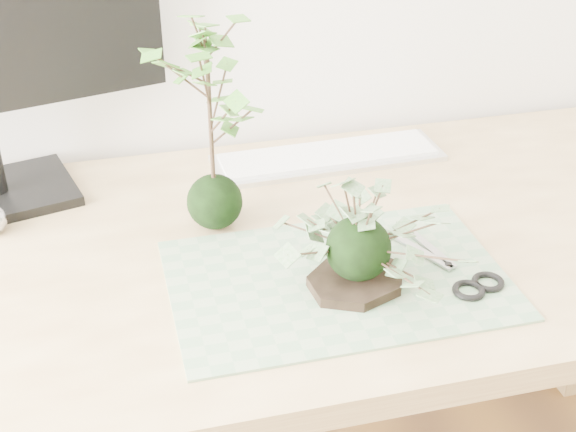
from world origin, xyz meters
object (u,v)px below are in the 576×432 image
object	(u,v)px
desk	(324,283)
keyboard	(328,157)
maple_kokedama	(208,73)
ivy_kokedama	(360,222)

from	to	relation	value
desk	keyboard	distance (m)	0.27
desk	maple_kokedama	xyz separation A→B (m)	(-0.16, 0.07, 0.34)
desk	keyboard	xyz separation A→B (m)	(0.08, 0.24, 0.10)
desk	ivy_kokedama	xyz separation A→B (m)	(0.00, -0.14, 0.19)
ivy_kokedama	maple_kokedama	bearing A→B (deg)	127.63
maple_kokedama	keyboard	xyz separation A→B (m)	(0.23, 0.17, -0.24)
ivy_kokedama	maple_kokedama	distance (m)	0.30
ivy_kokedama	maple_kokedama	size ratio (longest dim) A/B	0.87
desk	ivy_kokedama	world-z (taller)	ivy_kokedama
desk	maple_kokedama	world-z (taller)	maple_kokedama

